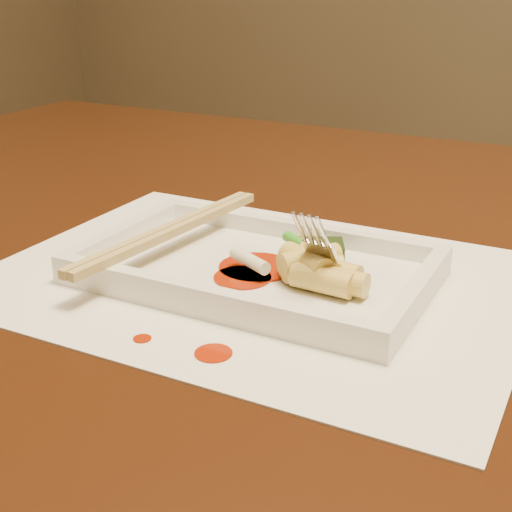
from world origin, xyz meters
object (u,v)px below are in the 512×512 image
at_px(placemat, 256,279).
at_px(fork, 356,180).
at_px(table, 336,348).
at_px(chopstick_a, 165,230).
at_px(plate_base, 256,273).

height_order(placemat, fork, fork).
xyz_separation_m(table, placemat, (-0.03, -0.10, 0.10)).
bearing_deg(placemat, fork, 14.42).
xyz_separation_m(table, chopstick_a, (-0.11, -0.10, 0.13)).
height_order(plate_base, chopstick_a, chopstick_a).
bearing_deg(fork, chopstick_a, -173.25).
bearing_deg(chopstick_a, plate_base, 0.00).
xyz_separation_m(plate_base, chopstick_a, (-0.08, 0.00, 0.02)).
bearing_deg(chopstick_a, table, 40.70).
bearing_deg(chopstick_a, fork, 6.75).
distance_m(placemat, chopstick_a, 0.09).
distance_m(table, plate_base, 0.15).
bearing_deg(fork, placemat, -165.58).
xyz_separation_m(placemat, plate_base, (0.00, -0.00, 0.00)).
distance_m(plate_base, fork, 0.11).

